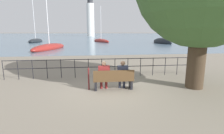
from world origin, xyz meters
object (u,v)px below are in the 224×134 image
object	(u,v)px
sailboat_2	(101,41)
closed_umbrella	(89,77)
sailboat_0	(162,42)
sailboat_1	(36,41)
seated_person_left	(104,74)
seated_person_right	(123,74)
park_bench	(114,80)
sailboat_4	(49,47)
harbor_lighthouse	(90,18)

from	to	relation	value
sailboat_2	closed_umbrella	bearing A→B (deg)	-113.23
sailboat_0	sailboat_1	xyz separation A→B (m)	(-28.65, 8.46, -0.09)
seated_person_left	closed_umbrella	size ratio (longest dim) A/B	1.23
seated_person_left	seated_person_right	xyz separation A→B (m)	(0.83, 0.00, -0.00)
sailboat_0	seated_person_left	bearing A→B (deg)	-130.66
park_bench	sailboat_4	distance (m)	20.16
seated_person_right	sailboat_0	xyz separation A→B (m)	(13.91, 28.97, -0.31)
harbor_lighthouse	sailboat_1	bearing A→B (deg)	-102.72
seated_person_right	harbor_lighthouse	size ratio (longest dim) A/B	0.06
seated_person_left	sailboat_4	bearing A→B (deg)	109.14
closed_umbrella	sailboat_1	distance (m)	39.67
park_bench	harbor_lighthouse	world-z (taller)	harbor_lighthouse
sailboat_4	seated_person_left	bearing A→B (deg)	-54.19
closed_umbrella	harbor_lighthouse	distance (m)	97.11
seated_person_right	sailboat_0	distance (m)	32.14
seated_person_left	sailboat_4	size ratio (longest dim) A/B	0.10
sailboat_4	sailboat_0	bearing A→B (deg)	42.13
park_bench	sailboat_0	world-z (taller)	sailboat_0
park_bench	sailboat_2	xyz separation A→B (m)	(1.58, 37.29, -0.17)
sailboat_2	sailboat_1	bearing A→B (deg)	160.07
closed_umbrella	seated_person_right	bearing A→B (deg)	-1.46
sailboat_0	park_bench	bearing A→B (deg)	-129.95
sailboat_1	sailboat_2	world-z (taller)	sailboat_1
seated_person_right	closed_umbrella	size ratio (longest dim) A/B	1.23
harbor_lighthouse	sailboat_4	bearing A→B (deg)	-94.41
sailboat_4	sailboat_2	bearing A→B (deg)	81.75
seated_person_left	sailboat_2	size ratio (longest dim) A/B	0.14
seated_person_right	sailboat_4	xyz separation A→B (m)	(-7.37, 18.84, -0.38)
seated_person_right	sailboat_1	bearing A→B (deg)	111.49
park_bench	seated_person_right	xyz separation A→B (m)	(0.41, 0.07, 0.27)
closed_umbrella	seated_person_left	bearing A→B (deg)	-3.39
seated_person_left	sailboat_1	size ratio (longest dim) A/B	0.11
park_bench	sailboat_4	world-z (taller)	sailboat_4
sailboat_0	harbor_lighthouse	xyz separation A→B (m)	(-15.28, 67.69, 9.91)
park_bench	closed_umbrella	xyz separation A→B (m)	(-1.08, 0.11, 0.14)
sailboat_0	sailboat_2	world-z (taller)	sailboat_0
sailboat_1	sailboat_4	bearing A→B (deg)	-67.34
seated_person_right	sailboat_2	world-z (taller)	sailboat_2
seated_person_right	harbor_lighthouse	distance (m)	97.15
seated_person_left	seated_person_right	bearing A→B (deg)	0.10
park_bench	closed_umbrella	size ratio (longest dim) A/B	1.72
sailboat_0	harbor_lighthouse	bearing A→B (deg)	89.01
seated_person_right	sailboat_2	xyz separation A→B (m)	(1.17, 37.21, -0.43)
harbor_lighthouse	sailboat_2	bearing A→B (deg)	-87.56
sailboat_0	sailboat_1	world-z (taller)	sailboat_1
sailboat_2	harbor_lighthouse	world-z (taller)	harbor_lighthouse
sailboat_1	park_bench	bearing A→B (deg)	-68.06
seated_person_left	sailboat_0	size ratio (longest dim) A/B	0.13
harbor_lighthouse	closed_umbrella	bearing A→B (deg)	-90.07
closed_umbrella	harbor_lighthouse	size ratio (longest dim) A/B	0.05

